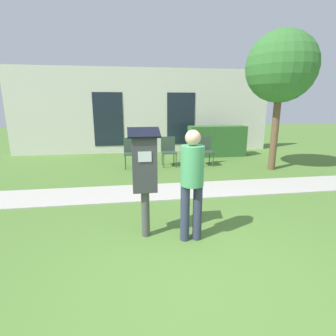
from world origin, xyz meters
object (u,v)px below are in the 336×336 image
(outdoor_chair_middle, at_px, (168,149))
(outdoor_chair_left, at_px, (131,150))
(parking_meter, at_px, (145,169))
(outdoor_chair_right, at_px, (205,148))
(person_standing, at_px, (192,178))

(outdoor_chair_middle, bearing_deg, outdoor_chair_left, 158.44)
(parking_meter, height_order, outdoor_chair_right, parking_meter)
(parking_meter, bearing_deg, person_standing, -18.16)
(person_standing, bearing_deg, outdoor_chair_middle, 57.03)
(person_standing, relative_size, outdoor_chair_right, 1.76)
(parking_meter, height_order, outdoor_chair_middle, parking_meter)
(outdoor_chair_middle, bearing_deg, person_standing, -119.09)
(parking_meter, xyz_separation_m, outdoor_chair_right, (2.16, 4.27, -0.49))
(outdoor_chair_left, bearing_deg, parking_meter, -71.98)
(outdoor_chair_middle, bearing_deg, parking_meter, -127.43)
(person_standing, distance_m, outdoor_chair_middle, 4.59)
(outdoor_chair_left, height_order, outdoor_chair_middle, same)
(parking_meter, bearing_deg, outdoor_chair_middle, 76.80)
(outdoor_chair_right, bearing_deg, outdoor_chair_left, -164.68)
(outdoor_chair_left, bearing_deg, outdoor_chair_right, 15.75)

